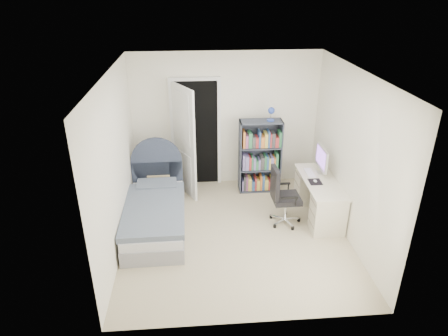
{
  "coord_description": "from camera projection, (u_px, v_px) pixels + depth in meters",
  "views": [
    {
      "loc": [
        -0.59,
        -5.17,
        3.59
      ],
      "look_at": [
        -0.15,
        0.3,
        1.0
      ],
      "focal_mm": 32.0,
      "sensor_mm": 36.0,
      "label": 1
    }
  ],
  "objects": [
    {
      "name": "floor_lamp",
      "position": [
        185.0,
        155.0,
        7.42
      ],
      "size": [
        0.22,
        0.22,
        1.54
      ],
      "color": "silver",
      "rests_on": "ground"
    },
    {
      "name": "door",
      "position": [
        188.0,
        137.0,
        7.13
      ],
      "size": [
        0.92,
        0.75,
        2.06
      ],
      "color": "black",
      "rests_on": "ground"
    },
    {
      "name": "bed",
      "position": [
        156.0,
        212.0,
        6.31
      ],
      "size": [
        0.94,
        1.94,
        1.18
      ],
      "color": "gray",
      "rests_on": "ground"
    },
    {
      "name": "nightstand",
      "position": [
        159.0,
        177.0,
        7.17
      ],
      "size": [
        0.39,
        0.39,
        0.58
      ],
      "color": "tan",
      "rests_on": "ground"
    },
    {
      "name": "bookcase",
      "position": [
        260.0,
        158.0,
        7.29
      ],
      "size": [
        0.76,
        0.32,
        1.6
      ],
      "color": "#373D4B",
      "rests_on": "ground"
    },
    {
      "name": "desk",
      "position": [
        319.0,
        196.0,
        6.57
      ],
      "size": [
        0.54,
        1.35,
        1.11
      ],
      "color": "beige",
      "rests_on": "ground"
    },
    {
      "name": "room_shell",
      "position": [
        236.0,
        160.0,
        5.7
      ],
      "size": [
        3.5,
        3.7,
        2.6
      ],
      "color": "tan",
      "rests_on": "ground"
    },
    {
      "name": "office_chair",
      "position": [
        282.0,
        194.0,
        6.29
      ],
      "size": [
        0.5,
        0.51,
        0.97
      ],
      "color": "silver",
      "rests_on": "ground"
    }
  ]
}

